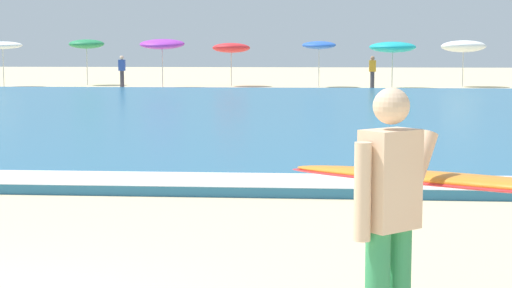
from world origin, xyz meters
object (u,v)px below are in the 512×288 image
(beach_umbrella_0, at_px, (3,45))
(beachgoer_near_row_mid, at_px, (372,72))
(surfer_with_board, at_px, (421,198))
(beach_umbrella_6, at_px, (463,46))
(beach_umbrella_3, at_px, (231,48))
(beach_umbrella_4, at_px, (319,45))
(beach_umbrella_5, at_px, (393,47))
(beach_umbrella_1, at_px, (87,44))
(beachgoer_near_row_left, at_px, (122,71))
(beach_umbrella_2, at_px, (162,44))

(beach_umbrella_0, relative_size, beachgoer_near_row_mid, 1.46)
(surfer_with_board, distance_m, beach_umbrella_6, 38.59)
(beach_umbrella_0, relative_size, beach_umbrella_6, 0.97)
(beach_umbrella_3, xyz_separation_m, beachgoer_near_row_mid, (7.02, -2.69, -1.11))
(beach_umbrella_4, height_order, beach_umbrella_5, beach_umbrella_4)
(beach_umbrella_5, relative_size, beach_umbrella_6, 0.95)
(beach_umbrella_0, height_order, beach_umbrella_1, beach_umbrella_1)
(beach_umbrella_0, height_order, beach_umbrella_5, beach_umbrella_0)
(beach_umbrella_6, relative_size, beachgoer_near_row_mid, 1.51)
(beach_umbrella_6, bearing_deg, beachgoer_near_row_left, -172.45)
(beach_umbrella_2, bearing_deg, surfer_with_board, -76.76)
(beach_umbrella_0, bearing_deg, beach_umbrella_6, 3.96)
(surfer_with_board, xyz_separation_m, beach_umbrella_0, (-16.71, 36.43, 1.05))
(surfer_with_board, height_order, beach_umbrella_5, beach_umbrella_5)
(beach_umbrella_0, height_order, beach_umbrella_6, beach_umbrella_6)
(beach_umbrella_4, bearing_deg, beach_umbrella_2, -171.02)
(beach_umbrella_5, xyz_separation_m, beachgoer_near_row_mid, (-1.03, -1.25, -1.15))
(beach_umbrella_6, distance_m, beachgoer_near_row_left, 17.10)
(beach_umbrella_3, bearing_deg, beachgoer_near_row_mid, -20.96)
(beach_umbrella_5, distance_m, beachgoer_near_row_mid, 1.99)
(beach_umbrella_3, xyz_separation_m, beach_umbrella_5, (8.05, -1.43, 0.03))
(surfer_with_board, height_order, beach_umbrella_0, beach_umbrella_0)
(beach_umbrella_2, height_order, beach_umbrella_5, beach_umbrella_2)
(beach_umbrella_4, distance_m, beach_umbrella_6, 7.26)
(beach_umbrella_3, bearing_deg, beach_umbrella_5, -10.11)
(surfer_with_board, height_order, beach_umbrella_6, beach_umbrella_6)
(beach_umbrella_2, relative_size, beachgoer_near_row_mid, 1.57)
(beach_umbrella_3, relative_size, beach_umbrella_6, 0.95)
(beachgoer_near_row_mid, bearing_deg, surfer_with_board, -92.86)
(surfer_with_board, height_order, beach_umbrella_4, beach_umbrella_4)
(beach_umbrella_5, height_order, beach_umbrella_6, beach_umbrella_6)
(beach_umbrella_4, relative_size, beachgoer_near_row_left, 1.48)
(beach_umbrella_0, xyz_separation_m, beach_umbrella_1, (3.71, 2.16, 0.07))
(beach_umbrella_2, xyz_separation_m, beachgoer_near_row_mid, (10.26, -0.97, -1.30))
(beachgoer_near_row_left, bearing_deg, beach_umbrella_5, 2.70)
(beach_umbrella_2, height_order, beach_umbrella_4, beach_umbrella_2)
(beach_umbrella_1, xyz_separation_m, beach_umbrella_6, (19.45, -0.56, -0.12))
(beachgoer_near_row_mid, bearing_deg, beach_umbrella_5, 50.62)
(beach_umbrella_3, xyz_separation_m, beachgoer_near_row_left, (-5.20, -2.06, -1.11))
(beach_umbrella_0, height_order, beachgoer_near_row_mid, beach_umbrella_0)
(surfer_with_board, bearing_deg, beach_umbrella_5, 85.62)
(surfer_with_board, distance_m, beach_umbrella_0, 40.09)
(beach_umbrella_4, bearing_deg, beachgoer_near_row_left, -170.82)
(beach_umbrella_5, bearing_deg, beachgoer_near_row_left, -177.30)
(beach_umbrella_4, xyz_separation_m, beach_umbrella_6, (7.23, 0.68, -0.05))
(beach_umbrella_5, relative_size, beachgoer_near_row_left, 1.44)
(surfer_with_board, distance_m, beach_umbrella_4, 37.38)
(beach_umbrella_2, height_order, beach_umbrella_3, beach_umbrella_2)
(beachgoer_near_row_mid, bearing_deg, beach_umbrella_6, 31.48)
(beachgoer_near_row_left, bearing_deg, beach_umbrella_1, 132.23)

